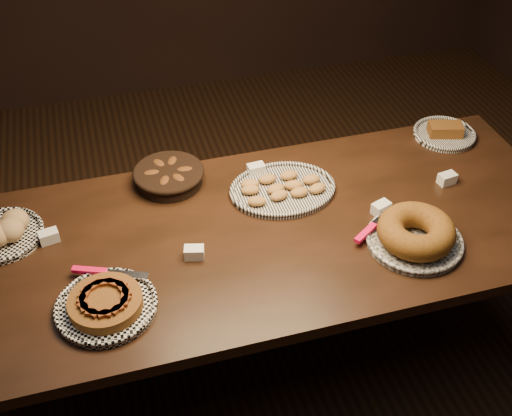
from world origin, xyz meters
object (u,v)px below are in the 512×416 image
object	(u,v)px
buffet_table	(265,244)
apple_tart_plate	(106,304)
madeleine_platter	(282,189)
bundt_cake_plate	(415,234)

from	to	relation	value
buffet_table	apple_tart_plate	xyz separation A→B (m)	(-0.61, -0.23, 0.10)
madeleine_platter	apple_tart_plate	bearing A→B (deg)	-137.85
madeleine_platter	bundt_cake_plate	world-z (taller)	bundt_cake_plate
bundt_cake_plate	buffet_table	bearing A→B (deg)	155.02
apple_tart_plate	madeleine_platter	distance (m)	0.86
buffet_table	bundt_cake_plate	bearing A→B (deg)	-24.00
buffet_table	madeleine_platter	size ratio (longest dim) A/B	5.63
apple_tart_plate	madeleine_platter	world-z (taller)	apple_tart_plate
buffet_table	apple_tart_plate	distance (m)	0.66
buffet_table	bundt_cake_plate	world-z (taller)	bundt_cake_plate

